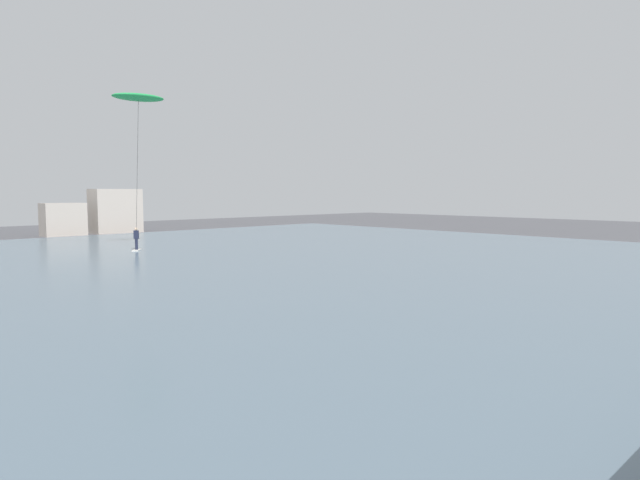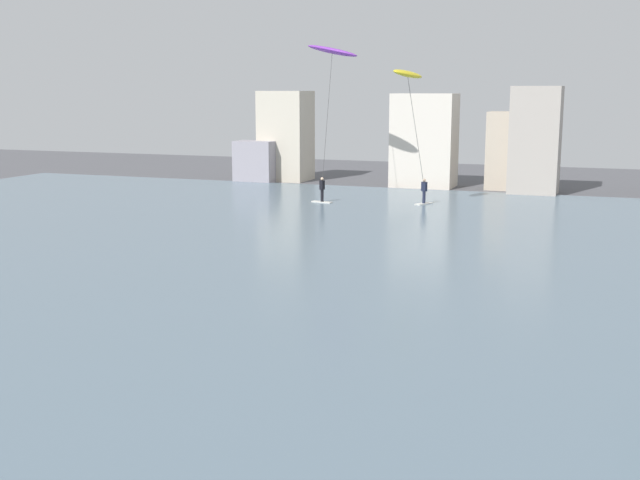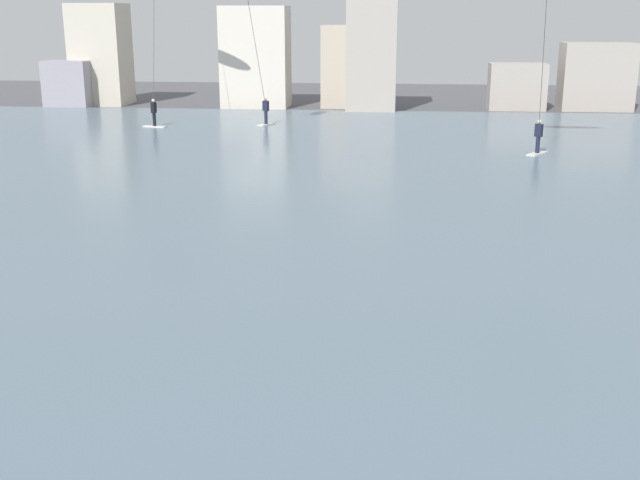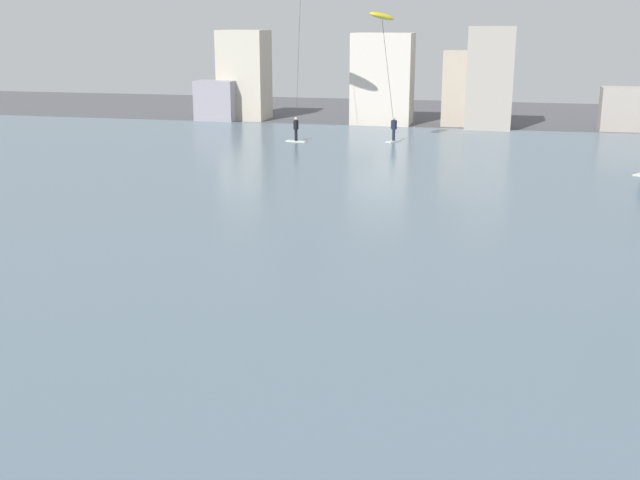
# 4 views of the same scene
# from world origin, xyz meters

# --- Properties ---
(water_bay) EXTENTS (84.00, 52.00, 0.10)m
(water_bay) POSITION_xyz_m (0.00, 31.28, 0.05)
(water_bay) COLOR slate
(water_bay) RESTS_ON ground
(kitesurfer_green) EXTENTS (3.65, 3.39, 10.88)m
(kitesurfer_green) POSITION_xyz_m (8.48, 38.87, 9.86)
(kitesurfer_green) COLOR silver
(kitesurfer_green) RESTS_ON water_bay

